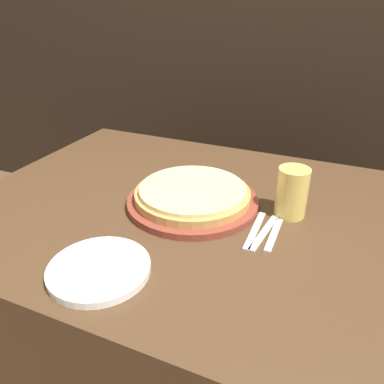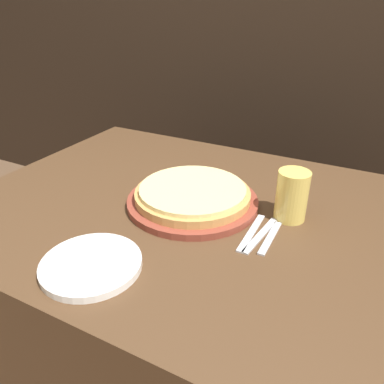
# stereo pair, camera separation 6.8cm
# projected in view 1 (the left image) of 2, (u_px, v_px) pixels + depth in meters

# --- Properties ---
(ground_plane) EXTENTS (12.00, 12.00, 0.00)m
(ground_plane) POSITION_uv_depth(u_px,v_px,m) (191.00, 368.00, 1.43)
(ground_plane) COLOR brown
(dining_table) EXTENTS (1.33, 1.00, 0.71)m
(dining_table) POSITION_uv_depth(u_px,v_px,m) (191.00, 298.00, 1.26)
(dining_table) COLOR #4C331E
(dining_table) RESTS_ON ground_plane
(pizza_on_board) EXTENTS (0.38, 0.38, 0.06)m
(pizza_on_board) POSITION_uv_depth(u_px,v_px,m) (192.00, 196.00, 1.09)
(pizza_on_board) COLOR brown
(pizza_on_board) RESTS_ON dining_table
(beer_glass) EXTENTS (0.09, 0.09, 0.14)m
(beer_glass) POSITION_uv_depth(u_px,v_px,m) (292.00, 190.00, 1.02)
(beer_glass) COLOR #E5C65B
(beer_glass) RESTS_ON dining_table
(dinner_plate) EXTENTS (0.23, 0.23, 0.02)m
(dinner_plate) POSITION_uv_depth(u_px,v_px,m) (99.00, 269.00, 0.83)
(dinner_plate) COLOR white
(dinner_plate) RESTS_ON dining_table
(fork) EXTENTS (0.02, 0.19, 0.00)m
(fork) POSITION_uv_depth(u_px,v_px,m) (255.00, 230.00, 0.98)
(fork) COLOR silver
(fork) RESTS_ON dining_table
(dinner_knife) EXTENTS (0.04, 0.19, 0.00)m
(dinner_knife) POSITION_uv_depth(u_px,v_px,m) (264.00, 232.00, 0.97)
(dinner_knife) COLOR silver
(dinner_knife) RESTS_ON dining_table
(spoon) EXTENTS (0.02, 0.16, 0.00)m
(spoon) POSITION_uv_depth(u_px,v_px,m) (274.00, 235.00, 0.96)
(spoon) COLOR silver
(spoon) RESTS_ON dining_table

